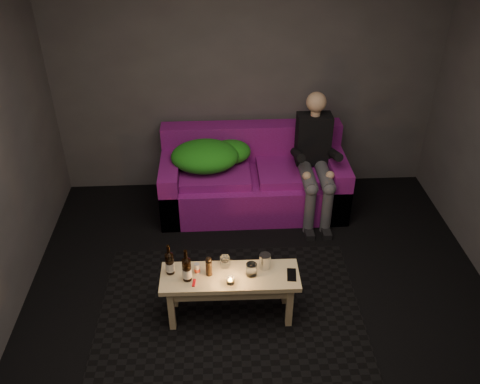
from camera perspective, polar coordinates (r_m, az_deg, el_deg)
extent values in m
plane|color=black|center=(4.16, 2.78, -15.66)|extent=(4.50, 4.50, 0.00)
plane|color=#444144|center=(5.29, 0.80, 13.13)|extent=(4.00, 0.00, 4.00)
cube|color=black|center=(4.32, -1.09, -13.10)|extent=(2.18, 1.60, 0.01)
cube|color=#82116B|center=(5.37, 1.47, 0.22)|extent=(1.89, 0.85, 0.40)
cube|color=#82116B|center=(5.44, 1.27, 5.67)|extent=(1.89, 0.21, 0.42)
cube|color=#82116B|center=(5.32, -7.69, 0.79)|extent=(0.19, 0.85, 0.59)
cube|color=#82116B|center=(5.44, 10.46, 1.32)|extent=(0.19, 0.85, 0.59)
cube|color=#82116B|center=(5.19, -2.84, 1.99)|extent=(0.71, 0.57, 0.09)
cube|color=#82116B|center=(5.25, 5.88, 2.22)|extent=(0.71, 0.57, 0.09)
ellipsoid|color=green|center=(5.13, -3.96, 4.03)|extent=(0.68, 0.53, 0.28)
ellipsoid|color=green|center=(5.26, -1.05, 4.56)|extent=(0.42, 0.34, 0.23)
ellipsoid|color=green|center=(5.27, -6.19, 3.93)|extent=(0.30, 0.25, 0.15)
cube|color=black|center=(5.20, 8.21, 5.94)|extent=(0.34, 0.21, 0.52)
sphere|color=#DEB28B|center=(5.03, 8.58, 9.95)|extent=(0.20, 0.20, 0.20)
cylinder|color=#4E4F59|center=(5.06, 7.60, 1.73)|extent=(0.13, 0.47, 0.13)
cylinder|color=#4E4F59|center=(5.10, 9.49, 1.78)|extent=(0.13, 0.47, 0.13)
cylinder|color=#4E4F59|center=(5.02, 7.81, -2.16)|extent=(0.10, 0.10, 0.48)
cylinder|color=#4E4F59|center=(5.06, 9.71, -2.09)|extent=(0.10, 0.10, 0.48)
cube|color=black|center=(5.10, 7.74, -4.47)|extent=(0.09, 0.21, 0.06)
cube|color=black|center=(5.14, 9.61, -4.39)|extent=(0.09, 0.21, 0.06)
cube|color=#E4C986|center=(3.99, -1.13, -9.52)|extent=(1.08, 0.36, 0.04)
cube|color=#E4C986|center=(4.04, -1.12, -10.23)|extent=(0.94, 0.28, 0.10)
cube|color=#E4C986|center=(4.08, -7.70, -13.05)|extent=(0.05, 0.05, 0.40)
cube|color=#E4C986|center=(4.25, -7.46, -10.66)|extent=(0.05, 0.05, 0.40)
cube|color=#E4C986|center=(4.09, 5.57, -12.73)|extent=(0.05, 0.05, 0.40)
cube|color=#E4C986|center=(4.26, 5.17, -10.36)|extent=(0.05, 0.05, 0.40)
cylinder|color=black|center=(3.97, -7.89, -7.98)|extent=(0.07, 0.07, 0.18)
cylinder|color=white|center=(3.99, -7.86, -8.27)|extent=(0.07, 0.07, 0.08)
cone|color=black|center=(3.91, -8.01, -6.81)|extent=(0.07, 0.07, 0.03)
cylinder|color=black|center=(3.89, -8.05, -6.49)|extent=(0.03, 0.03, 0.09)
cylinder|color=black|center=(3.90, -5.99, -8.69)|extent=(0.07, 0.07, 0.19)
cylinder|color=white|center=(3.92, -5.97, -9.00)|extent=(0.07, 0.07, 0.08)
cone|color=black|center=(3.83, -6.09, -7.45)|extent=(0.07, 0.07, 0.03)
cylinder|color=black|center=(3.81, -6.12, -7.11)|extent=(0.03, 0.03, 0.09)
cylinder|color=silver|center=(3.98, -4.84, -8.56)|extent=(0.04, 0.04, 0.09)
cylinder|color=black|center=(3.94, -3.52, -8.53)|extent=(0.06, 0.06, 0.13)
cylinder|color=white|center=(4.03, -1.70, -7.82)|extent=(0.10, 0.10, 0.09)
cylinder|color=white|center=(3.90, -1.07, -9.93)|extent=(0.06, 0.06, 0.05)
sphere|color=orange|center=(3.89, -1.07, -9.80)|extent=(0.02, 0.02, 0.02)
cylinder|color=white|center=(3.95, 1.29, -8.70)|extent=(0.10, 0.10, 0.11)
cylinder|color=#BABCC2|center=(4.01, 2.82, -7.76)|extent=(0.12, 0.12, 0.12)
cube|color=black|center=(3.99, 5.82, -9.23)|extent=(0.09, 0.15, 0.01)
cube|color=red|center=(3.92, -5.19, -10.12)|extent=(0.03, 0.08, 0.01)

